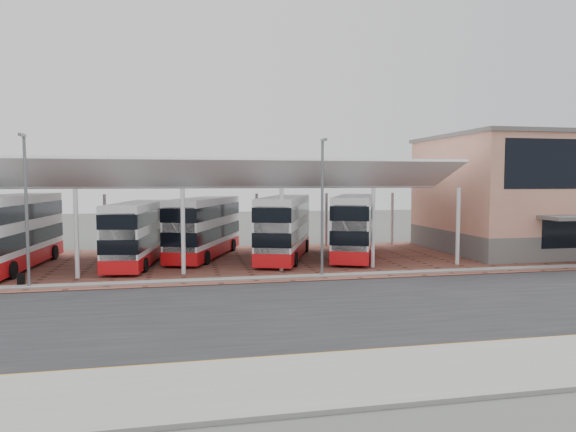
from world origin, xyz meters
name	(u,v)px	position (x,y,z in m)	size (l,w,h in m)	color
ground	(316,304)	(0.00, 0.00, 0.00)	(140.00, 140.00, 0.00)	#474A45
road	(322,309)	(0.00, -1.00, 0.01)	(120.00, 14.00, 0.02)	black
forecourt	(297,259)	(2.00, 13.00, 0.03)	(72.00, 16.00, 0.06)	brown
sidewalk	(395,374)	(0.00, -9.00, 0.07)	(120.00, 4.00, 0.14)	gray
north_kerb	(289,277)	(0.00, 6.20, 0.07)	(120.00, 0.80, 0.14)	gray
yellow_line_near	(370,353)	(0.00, -7.00, 0.03)	(120.00, 0.12, 0.01)	#C38100
yellow_line_far	(367,350)	(0.00, -6.70, 0.03)	(120.00, 0.12, 0.01)	#C38100
canopy	(182,179)	(-6.00, 13.94, 5.80)	(37.00, 11.63, 7.07)	white
terminal	(547,193)	(23.00, 13.92, 4.66)	(18.40, 14.40, 9.25)	#64605E
lamp_west	(26,206)	(-14.00, 6.27, 4.36)	(0.16, 0.90, 8.07)	slate
lamp_east	(322,203)	(2.00, 6.27, 4.36)	(0.16, 0.90, 8.07)	slate
bus_1	(13,232)	(-16.59, 12.59, 2.40)	(3.51, 11.59, 4.71)	white
bus_2	(137,234)	(-9.02, 12.91, 2.12)	(3.66, 10.28, 4.15)	white
bus_3	(205,228)	(-4.45, 15.25, 2.22)	(5.99, 10.74, 4.35)	white
bus_4	(284,228)	(1.15, 13.43, 2.27)	(5.99, 11.02, 4.46)	white
bus_5	(354,226)	(6.42, 13.37, 2.30)	(6.50, 11.05, 4.50)	white
suitcase	(21,279)	(-14.61, 7.09, 0.36)	(0.35, 0.25, 0.61)	black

